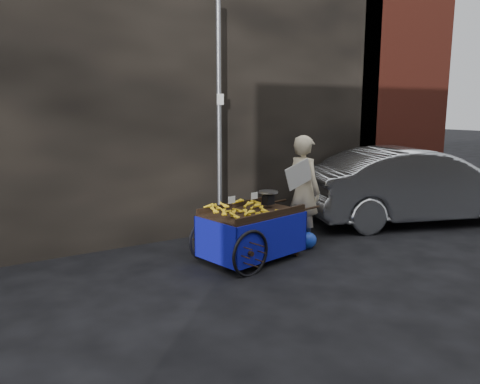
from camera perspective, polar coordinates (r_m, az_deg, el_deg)
ground at (r=7.12m, az=0.66°, el=-8.30°), size 80.00×80.00×0.00m
building_wall at (r=9.21m, az=-6.16°, el=11.68°), size 13.50×2.00×5.00m
street_pole at (r=8.02m, az=-2.57°, el=8.41°), size 0.12×0.10×4.00m
banana_cart at (r=6.95m, az=1.17°, el=-3.10°), size 2.10×1.23×1.07m
vendor at (r=7.83m, az=7.78°, el=0.22°), size 0.83×0.70×1.82m
plastic_bag at (r=7.71m, az=8.30°, el=-5.88°), size 0.30×0.24×0.27m
parked_car at (r=9.89m, az=20.63°, el=0.76°), size 4.77×3.01×1.48m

